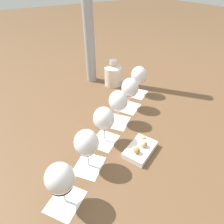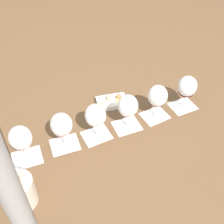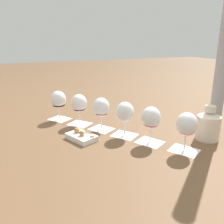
# 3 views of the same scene
# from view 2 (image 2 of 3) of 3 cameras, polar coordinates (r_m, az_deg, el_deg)

# --- Properties ---
(ground_plane) EXTENTS (8.00, 8.00, 0.00)m
(ground_plane) POSITION_cam_2_polar(r_m,az_deg,el_deg) (1.27, -0.00, -3.63)
(ground_plane) COLOR brown
(tasting_card_0) EXTENTS (0.15, 0.15, 0.00)m
(tasting_card_0) POSITION_cam_2_polar(r_m,az_deg,el_deg) (1.22, -16.89, -8.90)
(tasting_card_0) COLOR white
(tasting_card_0) RESTS_ON ground_plane
(tasting_card_1) EXTENTS (0.15, 0.15, 0.00)m
(tasting_card_1) POSITION_cam_2_polar(r_m,az_deg,el_deg) (1.23, -9.54, -6.53)
(tasting_card_1) COLOR white
(tasting_card_1) RESTS_ON ground_plane
(tasting_card_2) EXTENTS (0.16, 0.15, 0.00)m
(tasting_card_2) POSITION_cam_2_polar(r_m,az_deg,el_deg) (1.25, -3.16, -4.74)
(tasting_card_2) COLOR white
(tasting_card_2) RESTS_ON ground_plane
(tasting_card_3) EXTENTS (0.15, 0.15, 0.00)m
(tasting_card_3) POSITION_cam_2_polar(r_m,az_deg,el_deg) (1.29, 3.03, -2.81)
(tasting_card_3) COLOR white
(tasting_card_3) RESTS_ON ground_plane
(tasting_card_4) EXTENTS (0.16, 0.15, 0.00)m
(tasting_card_4) POSITION_cam_2_polar(r_m,az_deg,el_deg) (1.35, 8.69, -0.74)
(tasting_card_4) COLOR white
(tasting_card_4) RESTS_ON ground_plane
(tasting_card_5) EXTENTS (0.15, 0.15, 0.00)m
(tasting_card_5) POSITION_cam_2_polar(r_m,az_deg,el_deg) (1.42, 14.17, 1.17)
(tasting_card_5) COLOR white
(tasting_card_5) RESTS_ON ground_plane
(wine_glass_0) EXTENTS (0.09, 0.09, 0.17)m
(wine_glass_0) POSITION_cam_2_polar(r_m,az_deg,el_deg) (1.13, -18.06, -5.30)
(wine_glass_0) COLOR white
(wine_glass_0) RESTS_ON tasting_card_0
(wine_glass_1) EXTENTS (0.09, 0.09, 0.17)m
(wine_glass_1) POSITION_cam_2_polar(r_m,az_deg,el_deg) (1.14, -10.20, -2.80)
(wine_glass_1) COLOR white
(wine_glass_1) RESTS_ON tasting_card_1
(wine_glass_2) EXTENTS (0.09, 0.09, 0.17)m
(wine_glass_2) POSITION_cam_2_polar(r_m,az_deg,el_deg) (1.16, -3.37, -0.95)
(wine_glass_2) COLOR white
(wine_glass_2) RESTS_ON tasting_card_2
(wine_glass_3) EXTENTS (0.09, 0.09, 0.17)m
(wine_glass_3) POSITION_cam_2_polar(r_m,az_deg,el_deg) (1.21, 3.23, 0.98)
(wine_glass_3) COLOR white
(wine_glass_3) RESTS_ON tasting_card_3
(wine_glass_4) EXTENTS (0.09, 0.09, 0.17)m
(wine_glass_4) POSITION_cam_2_polar(r_m,az_deg,el_deg) (1.27, 9.23, 2.99)
(wine_glass_4) COLOR white
(wine_glass_4) RESTS_ON tasting_card_4
(wine_glass_5) EXTENTS (0.09, 0.09, 0.17)m
(wine_glass_5) POSITION_cam_2_polar(r_m,az_deg,el_deg) (1.35, 14.99, 4.81)
(wine_glass_5) COLOR white
(wine_glass_5) RESTS_ON tasting_card_5
(ceramic_vase) EXTENTS (0.11, 0.11, 0.17)m
(ceramic_vase) POSITION_cam_2_polar(r_m,az_deg,el_deg) (1.05, -18.45, -14.72)
(ceramic_vase) COLOR beige
(ceramic_vase) RESTS_ON ground_plane
(snack_dish) EXTENTS (0.17, 0.14, 0.06)m
(snack_dish) POSITION_cam_2_polar(r_m,az_deg,el_deg) (1.38, -0.01, 2.16)
(snack_dish) COLOR white
(snack_dish) RESTS_ON ground_plane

